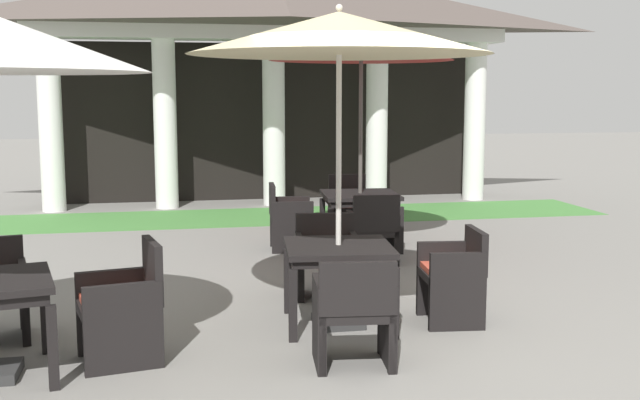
{
  "coord_description": "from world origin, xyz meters",
  "views": [
    {
      "loc": [
        -1.95,
        -5.9,
        2.05
      ],
      "look_at": [
        -0.31,
        2.3,
        0.89
      ],
      "focal_mm": 43.97,
      "sensor_mm": 36.0,
      "label": 1
    }
  ],
  "objects": [
    {
      "name": "patio_umbrella_near_foreground",
      "position": [
        0.56,
        3.96,
        2.58
      ],
      "size": [
        2.36,
        2.36,
        2.84
      ],
      "color": "#2D2D2D",
      "rests_on": "ground"
    },
    {
      "name": "ground_plane",
      "position": [
        0.0,
        0.0,
        0.0
      ],
      "size": [
        60.0,
        60.0,
        0.0
      ],
      "primitive_type": "plane",
      "color": "gray"
    },
    {
      "name": "patio_chair_mid_right_south",
      "position": [
        -0.59,
        -0.38,
        0.41
      ],
      "size": [
        0.63,
        0.58,
        0.84
      ],
      "rotation": [
        0.0,
        0.0,
        -0.11
      ],
      "color": "black",
      "rests_on": "ground"
    },
    {
      "name": "patio_chair_mid_right_east",
      "position": [
        0.55,
        0.54,
        0.41
      ],
      "size": [
        0.56,
        0.61,
        0.84
      ],
      "rotation": [
        0.0,
        0.0,
        1.46
      ],
      "color": "black",
      "rests_on": "ground"
    },
    {
      "name": "patio_chair_mid_right_north",
      "position": [
        -0.37,
        1.68,
        0.4
      ],
      "size": [
        0.67,
        0.58,
        0.81
      ],
      "rotation": [
        0.0,
        0.0,
        -3.25
      ],
      "color": "black",
      "rests_on": "ground"
    },
    {
      "name": "terracotta_urn",
      "position": [
        -0.23,
        5.49,
        0.19
      ],
      "size": [
        0.27,
        0.27,
        0.45
      ],
      "color": "#9E5633",
      "rests_on": "ground"
    },
    {
      "name": "patio_chair_near_foreground_west",
      "position": [
        -0.38,
        4.04,
        0.41
      ],
      "size": [
        0.58,
        0.59,
        0.86
      ],
      "rotation": [
        0.0,
        0.0,
        -1.65
      ],
      "color": "black",
      "rests_on": "ground"
    },
    {
      "name": "lawn_strip",
      "position": [
        0.0,
        6.8,
        0.0
      ],
      "size": [
        10.66,
        1.9,
        0.01
      ],
      "primitive_type": "cube",
      "color": "#47843D",
      "rests_on": "ground"
    },
    {
      "name": "patio_chair_mid_left_east",
      "position": [
        -2.28,
        0.07,
        0.42
      ],
      "size": [
        0.68,
        0.66,
        0.92
      ],
      "rotation": [
        0.0,
        0.0,
        -4.51
      ],
      "color": "black",
      "rests_on": "ground"
    },
    {
      "name": "patio_chair_near_foreground_north",
      "position": [
        0.64,
        4.9,
        0.4
      ],
      "size": [
        0.6,
        0.61,
        0.86
      ],
      "rotation": [
        0.0,
        0.0,
        -3.23
      ],
      "color": "black",
      "rests_on": "ground"
    },
    {
      "name": "patio_chair_near_foreground_south",
      "position": [
        0.48,
        3.01,
        0.39
      ],
      "size": [
        0.61,
        0.59,
        0.85
      ],
      "rotation": [
        0.0,
        0.0,
        -0.08
      ],
      "color": "black",
      "rests_on": "ground"
    },
    {
      "name": "patio_table_mid_right",
      "position": [
        -0.48,
        0.65,
        0.62
      ],
      "size": [
        1.01,
        1.01,
        0.72
      ],
      "rotation": [
        0.0,
        0.0,
        -0.11
      ],
      "color": "black",
      "rests_on": "ground"
    },
    {
      "name": "background_pavilion",
      "position": [
        -0.0,
        8.2,
        3.3
      ],
      "size": [
        8.86,
        2.79,
        4.29
      ],
      "color": "white",
      "rests_on": "ground"
    },
    {
      "name": "patio_umbrella_mid_right",
      "position": [
        -0.48,
        0.65,
        2.52
      ],
      "size": [
        2.57,
        2.57,
        2.77
      ],
      "color": "#2D2D2D",
      "rests_on": "ground"
    },
    {
      "name": "patio_table_near_foreground",
      "position": [
        0.56,
        3.96,
        0.63
      ],
      "size": [
        1.04,
        1.04,
        0.73
      ],
      "rotation": [
        0.0,
        0.0,
        -0.08
      ],
      "color": "black",
      "rests_on": "ground"
    }
  ]
}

